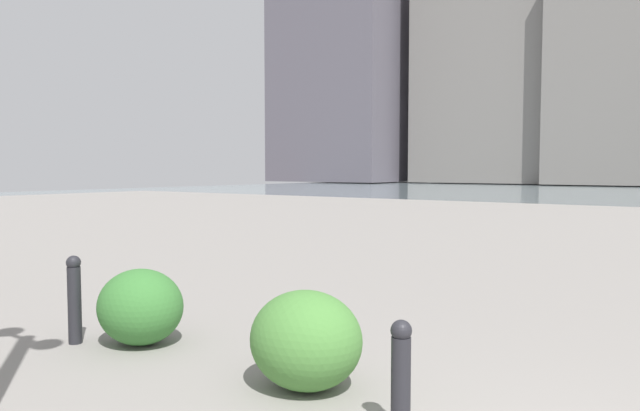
% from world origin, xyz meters
% --- Properties ---
extents(building_slab, '(15.62, 11.64, 21.94)m').
position_xyz_m(building_slab, '(8.98, -67.71, 10.97)').
color(building_slab, gray).
rests_on(building_slab, ground).
extents(building_annex, '(16.47, 10.64, 34.04)m').
position_xyz_m(building_annex, '(24.85, -68.89, 17.02)').
color(building_annex, gray).
rests_on(building_annex, ground).
extents(building_highrise, '(16.66, 15.38, 27.71)m').
position_xyz_m(building_highrise, '(43.38, -65.70, 12.82)').
color(building_highrise, '#5B5660').
rests_on(building_highrise, ground).
extents(bollard_near, '(0.13, 0.13, 0.70)m').
position_xyz_m(bollard_near, '(1.53, -1.14, 0.37)').
color(bollard_near, '#232328').
rests_on(bollard_near, ground).
extents(bollard_mid, '(0.13, 0.13, 0.82)m').
position_xyz_m(bollard_mid, '(4.83, -1.05, 0.42)').
color(bollard_mid, '#232328').
rests_on(bollard_mid, ground).
extents(shrub_low, '(0.82, 0.73, 0.69)m').
position_xyz_m(shrub_low, '(4.32, -1.38, 0.35)').
color(shrub_low, '#387533').
rests_on(shrub_low, ground).
extents(shrub_round, '(0.85, 0.77, 0.72)m').
position_xyz_m(shrub_round, '(2.44, -1.39, 0.36)').
color(shrub_round, '#477F38').
rests_on(shrub_round, ground).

